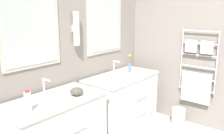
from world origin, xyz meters
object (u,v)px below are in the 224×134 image
at_px(vanity_right, 124,102).
at_px(waste_bin, 178,116).
at_px(toiletry_bottle, 28,101).
at_px(flower_vase, 130,65).
at_px(vanity_left, 57,133).
at_px(amenity_bowl, 77,91).

xyz_separation_m(vanity_right, waste_bin, (0.62, -0.58, -0.27)).
distance_m(toiletry_bottle, flower_vase, 1.78).
bearing_deg(vanity_left, flower_vase, 2.25).
relative_size(vanity_right, waste_bin, 4.57).
xyz_separation_m(flower_vase, waste_bin, (0.41, -0.63, -0.77)).
xyz_separation_m(toiletry_bottle, amenity_bowl, (0.59, -0.02, -0.06)).
height_order(amenity_bowl, waste_bin, amenity_bowl).
bearing_deg(vanity_right, amenity_bowl, -175.67).
relative_size(toiletry_bottle, waste_bin, 0.86).
xyz_separation_m(vanity_left, waste_bin, (1.83, -0.58, -0.27)).
xyz_separation_m(toiletry_bottle, flower_vase, (1.78, 0.11, 0.01)).
distance_m(vanity_right, toiletry_bottle, 1.64).
relative_size(vanity_left, flower_vase, 4.01).
distance_m(vanity_left, waste_bin, 1.94).
bearing_deg(toiletry_bottle, flower_vase, 3.65).
bearing_deg(waste_bin, amenity_bowl, 162.49).
bearing_deg(vanity_right, flower_vase, 14.65).
relative_size(amenity_bowl, waste_bin, 0.60).
xyz_separation_m(vanity_left, amenity_bowl, (0.23, -0.07, 0.43)).
bearing_deg(vanity_right, vanity_left, 180.00).
xyz_separation_m(vanity_right, flower_vase, (0.21, 0.06, 0.49)).
bearing_deg(vanity_right, toiletry_bottle, -177.89).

